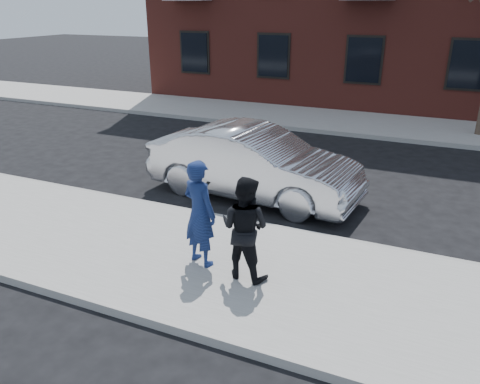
% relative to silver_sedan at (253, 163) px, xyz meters
% --- Properties ---
extents(ground, '(100.00, 100.00, 0.00)m').
position_rel_silver_sedan_xyz_m(ground, '(0.60, -3.13, -0.83)').
color(ground, black).
rests_on(ground, ground).
extents(near_sidewalk, '(50.00, 3.50, 0.15)m').
position_rel_silver_sedan_xyz_m(near_sidewalk, '(0.60, -3.38, -0.75)').
color(near_sidewalk, gray).
rests_on(near_sidewalk, ground).
extents(near_curb, '(50.00, 0.10, 0.15)m').
position_rel_silver_sedan_xyz_m(near_curb, '(0.60, -1.58, -0.75)').
color(near_curb, '#999691').
rests_on(near_curb, ground).
extents(far_sidewalk, '(50.00, 3.50, 0.15)m').
position_rel_silver_sedan_xyz_m(far_sidewalk, '(0.60, 8.12, -0.75)').
color(far_sidewalk, gray).
rests_on(far_sidewalk, ground).
extents(far_curb, '(50.00, 0.10, 0.15)m').
position_rel_silver_sedan_xyz_m(far_curb, '(0.60, 6.32, -0.75)').
color(far_curb, '#999691').
rests_on(far_curb, ground).
extents(silver_sedan, '(5.19, 2.28, 1.66)m').
position_rel_silver_sedan_xyz_m(silver_sedan, '(0.00, 0.00, 0.00)').
color(silver_sedan, silver).
rests_on(silver_sedan, ground).
extents(man_hoodie, '(0.78, 0.64, 1.85)m').
position_rel_silver_sedan_xyz_m(man_hoodie, '(0.43, -3.43, 0.24)').
color(man_hoodie, navy).
rests_on(man_hoodie, near_sidewalk).
extents(man_peacoat, '(0.90, 0.74, 1.71)m').
position_rel_silver_sedan_xyz_m(man_peacoat, '(1.28, -3.52, 0.18)').
color(man_peacoat, black).
rests_on(man_peacoat, near_sidewalk).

